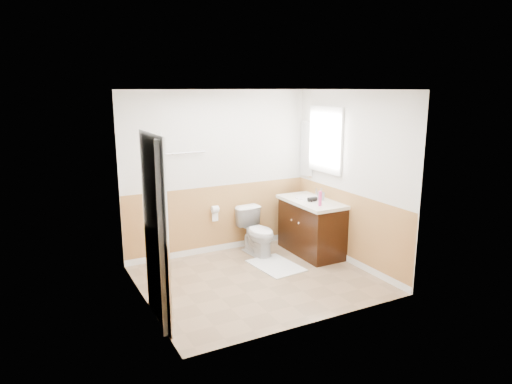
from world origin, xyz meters
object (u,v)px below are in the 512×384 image
vanity_cabinet (311,228)px  lotion_bottle (320,198)px  toilet (257,232)px  soap_dispenser (321,194)px  bath_mat (276,266)px

vanity_cabinet → lotion_bottle: 0.66m
toilet → soap_dispenser: (0.89, -0.40, 0.58)m
vanity_cabinet → lotion_bottle: bearing=-106.4°
toilet → soap_dispenser: 1.13m
vanity_cabinet → soap_dispenser: soap_dispenser is taller
bath_mat → vanity_cabinet: vanity_cabinet is taller
bath_mat → lotion_bottle: bearing=-9.0°
vanity_cabinet → lotion_bottle: lotion_bottle is taller
toilet → bath_mat: toilet is taller
vanity_cabinet → lotion_bottle: size_ratio=5.00×
bath_mat → soap_dispenser: size_ratio=4.42×
toilet → soap_dispenser: bearing=-29.5°
lotion_bottle → soap_dispenser: lotion_bottle is taller
toilet → lotion_bottle: size_ratio=3.27×
toilet → bath_mat: (0.00, -0.57, -0.35)m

